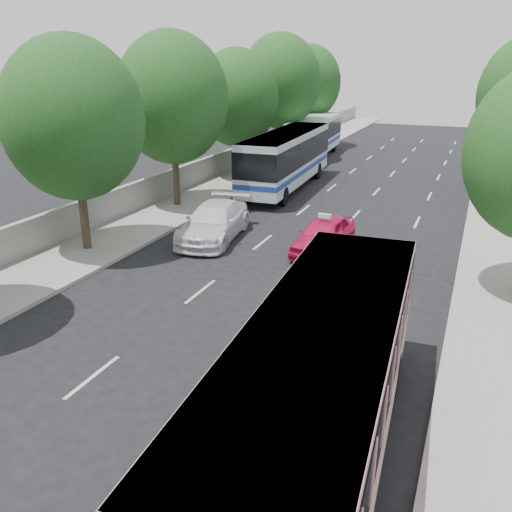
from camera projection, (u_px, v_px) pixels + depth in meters
The scene contains 15 objects.
ground at pixel (193, 355), 15.31m from camera, with size 120.00×120.00×0.00m, color black.
sidewalk_left at pixel (227, 184), 35.69m from camera, with size 4.00×90.00×0.15m, color #9E998E.
sidewalk_right at pixel (507, 211), 29.56m from camera, with size 4.00×90.00×0.12m, color #9E998E.
low_wall at pixel (202, 170), 36.05m from camera, with size 0.30×90.00×1.50m, color #9E998E.
tree_left_b at pixel (73, 114), 21.50m from camera, with size 5.70×5.70×8.88m.
tree_left_c at pixel (172, 94), 28.40m from camera, with size 6.00×6.00×9.35m.
tree_left_d at pixel (237, 95), 35.46m from camera, with size 5.52×5.52×8.60m.
tree_left_e at pixel (281, 78), 42.09m from camera, with size 6.30×6.30×9.82m.
tree_left_f at pixel (309, 80), 49.24m from camera, with size 5.88×5.88×9.16m.
pink_bus at pixel (321, 378), 10.46m from camera, with size 3.29×10.65×3.35m.
pink_taxi at pixel (324, 235), 23.20m from camera, with size 1.79×4.46×1.52m, color #D0124E.
white_pickup at pixel (214, 222), 24.87m from camera, with size 2.28×5.60×1.62m, color silver.
tour_coach_front at pixel (287, 155), 34.05m from camera, with size 3.09×12.00×3.56m.
tour_coach_rear at pixel (315, 134), 45.12m from camera, with size 3.00×10.97×3.24m.
taxi_roof_sign at pixel (325, 216), 22.91m from camera, with size 0.55×0.18×0.18m, color silver.
Camera 1 is at (6.80, -11.69, 7.90)m, focal length 38.00 mm.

